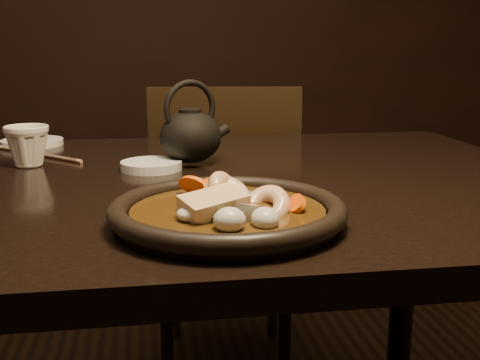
{
  "coord_description": "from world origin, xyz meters",
  "views": [
    {
      "loc": [
        0.08,
        -0.99,
        0.97
      ],
      "look_at": [
        0.2,
        -0.24,
        0.8
      ],
      "focal_mm": 45.0,
      "sensor_mm": 36.0,
      "label": 1
    }
  ],
  "objects": [
    {
      "name": "table",
      "position": [
        0.0,
        0.0,
        0.67
      ],
      "size": [
        1.6,
        0.9,
        0.75
      ],
      "color": "black",
      "rests_on": "floor"
    },
    {
      "name": "chair",
      "position": [
        0.29,
        0.64,
        0.47
      ],
      "size": [
        0.45,
        0.45,
        0.86
      ],
      "rotation": [
        0.0,
        0.0,
        3.03
      ],
      "color": "black",
      "rests_on": "floor"
    },
    {
      "name": "plate",
      "position": [
        0.18,
        -0.27,
        0.77
      ],
      "size": [
        0.3,
        0.3,
        0.03
      ],
      "color": "black",
      "rests_on": "table"
    },
    {
      "name": "stirfry",
      "position": [
        0.18,
        -0.28,
        0.77
      ],
      "size": [
        0.17,
        0.2,
        0.07
      ],
      "color": "#3B240A",
      "rests_on": "plate"
    },
    {
      "name": "soy_dish",
      "position": [
        0.09,
        0.08,
        0.76
      ],
      "size": [
        0.11,
        0.11,
        0.02
      ],
      "primitive_type": "cylinder",
      "color": "white",
      "rests_on": "table"
    },
    {
      "name": "saucer_right",
      "position": [
        -0.17,
        0.38,
        0.76
      ],
      "size": [
        0.13,
        0.13,
        0.01
      ],
      "primitive_type": "cylinder",
      "color": "white",
      "rests_on": "table"
    },
    {
      "name": "tea_cup",
      "position": [
        -0.13,
        0.15,
        0.79
      ],
      "size": [
        0.09,
        0.08,
        0.08
      ],
      "primitive_type": "imported",
      "rotation": [
        0.0,
        0.0,
        -0.1
      ],
      "color": "white",
      "rests_on": "table"
    },
    {
      "name": "chopsticks",
      "position": [
        -0.13,
        0.25,
        0.75
      ],
      "size": [
        0.19,
        0.19,
        0.01
      ],
      "rotation": [
        0.0,
        0.0,
        0.78
      ],
      "color": "tan",
      "rests_on": "table"
    },
    {
      "name": "teapot",
      "position": [
        0.16,
        0.12,
        0.81
      ],
      "size": [
        0.14,
        0.11,
        0.15
      ],
      "rotation": [
        0.0,
        0.0,
        0.41
      ],
      "color": "black",
      "rests_on": "table"
    }
  ]
}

